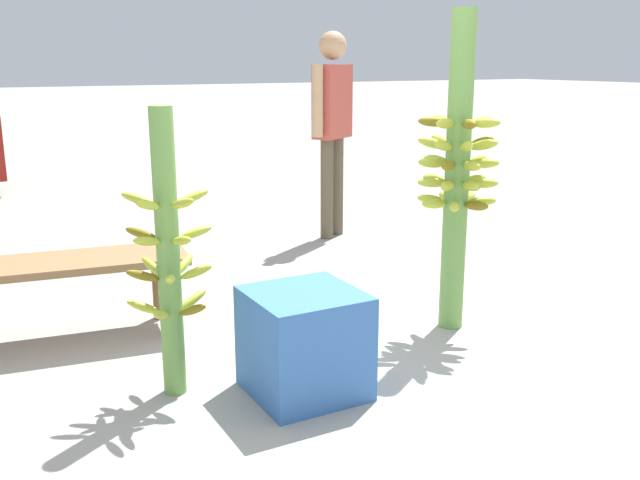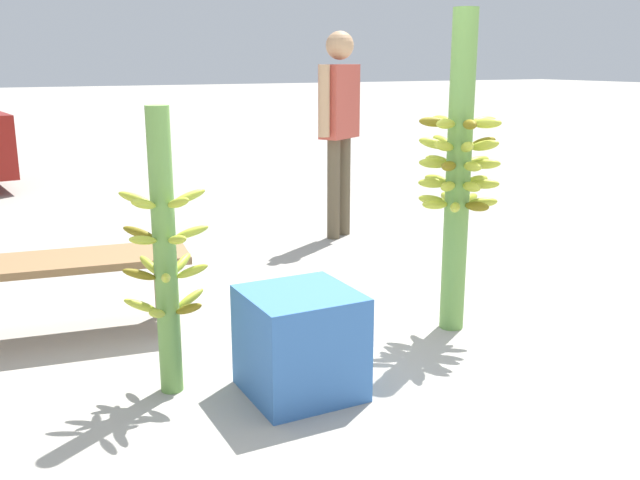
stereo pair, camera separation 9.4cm
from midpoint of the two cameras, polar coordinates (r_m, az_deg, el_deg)
The scene contains 6 objects.
ground_plane at distance 3.55m, azimuth 1.61°, elevation -9.80°, with size 80.00×80.00×0.00m, color #9E998E.
banana_stalk_left at distance 3.12m, azimuth -12.88°, elevation -1.19°, with size 0.39×0.39×1.27m.
banana_stalk_center at distance 3.85m, azimuth 10.24°, elevation 5.45°, with size 0.44×0.44×1.70m.
vendor_person at distance 5.87m, azimuth 0.53°, elevation 10.00°, with size 0.53×0.36×1.67m.
market_bench at distance 3.97m, azimuth -22.39°, elevation -2.49°, with size 1.58×0.63×0.44m.
produce_crate at distance 3.17m, azimuth -2.12°, elevation -8.22°, with size 0.47×0.47×0.47m.
Camera 1 is at (-1.69, -2.78, 1.44)m, focal length 40.00 mm.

